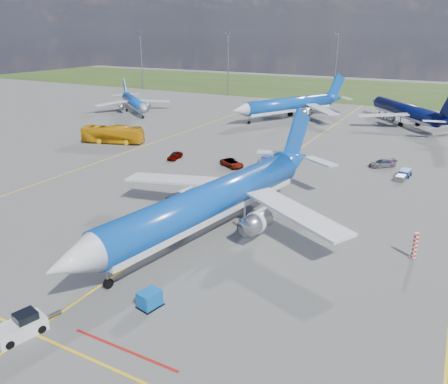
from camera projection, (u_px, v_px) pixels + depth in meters
The scene contains 17 objects.
ground at pixel (172, 237), 52.02m from camera, with size 400.00×400.00×0.00m, color #585856.
grass_strip at pixel (383, 91), 176.07m from camera, with size 400.00×80.00×0.01m, color #2D4719.
taxiway_lines at pixel (264, 174), 74.86m from camera, with size 60.25×160.00×0.02m.
floodlight_masts at pixel (401, 67), 134.20m from camera, with size 202.20×0.50×22.70m.
warning_post at pixel (415, 246), 46.63m from camera, with size 0.50×0.50×3.00m, color red.
bg_jet_nw at pixel (135, 112), 131.36m from camera, with size 24.63×32.33×8.47m, color #0C49B2, non-canonical shape.
bg_jet_nnw at pixel (289, 118), 121.82m from camera, with size 32.25×42.33×11.09m, color #0C49B2, non-canonical shape.
bg_jet_n at pixel (403, 124), 114.61m from camera, with size 29.62×38.88×10.18m, color #070E40, non-canonical shape.
main_airliner at pixel (212, 232), 53.12m from camera, with size 35.41×46.47×12.17m, color #0C49B2, non-canonical shape.
pushback_tug at pixel (22, 327), 35.08m from camera, with size 2.91×5.48×1.82m.
uld_container at pixel (150, 299), 38.67m from camera, with size 1.51×1.88×1.51m, color #0C56B0.
apron_bus at pixel (113, 134), 94.73m from camera, with size 3.17×13.56×3.78m, color orange.
service_car_a at pixel (175, 156), 83.14m from camera, with size 1.65×4.10×1.40m, color #999999.
service_car_b at pixel (232, 163), 78.35m from camera, with size 2.38×5.17×1.44m, color #999999.
service_car_c at pixel (382, 163), 78.32m from camera, with size 1.95×4.79×1.39m, color #999999.
baggage_tug_w at pixel (403, 175), 72.50m from camera, with size 2.02×5.44×1.19m.
baggage_tug_c at pixel (265, 159), 81.45m from camera, with size 1.47×4.62×1.02m.
Camera 1 is at (27.62, -38.44, 23.10)m, focal length 35.00 mm.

